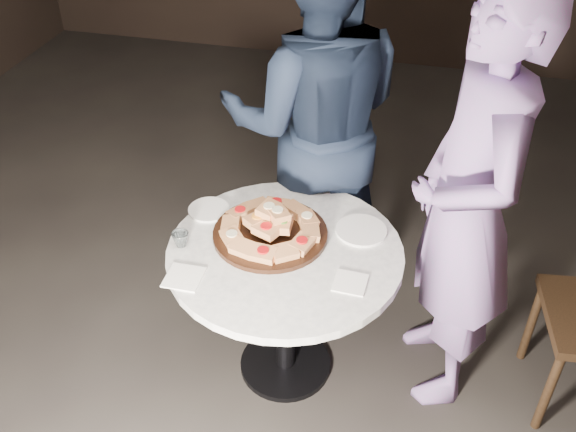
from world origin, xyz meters
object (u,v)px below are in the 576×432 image
at_px(table, 285,274).
at_px(chair_far, 330,151).
at_px(water_glass, 181,239).
at_px(focaccia_pile, 270,225).
at_px(diner_navy, 315,121).
at_px(serving_board, 270,234).
at_px(diner_teal, 466,210).

height_order(table, chair_far, chair_far).
bearing_deg(chair_far, water_glass, 84.11).
xyz_separation_m(table, focaccia_pile, (-0.08, 0.07, 0.19)).
distance_m(focaccia_pile, diner_navy, 0.63).
bearing_deg(focaccia_pile, diner_navy, 84.81).
distance_m(table, water_glass, 0.45).
xyz_separation_m(serving_board, focaccia_pile, (0.00, 0.00, 0.04)).
bearing_deg(diner_navy, table, 81.29).
height_order(table, diner_teal, diner_teal).
relative_size(table, water_glass, 16.92).
height_order(serving_board, diner_teal, diner_teal).
height_order(table, water_glass, water_glass).
bearing_deg(diner_navy, water_glass, 52.07).
bearing_deg(diner_teal, focaccia_pile, -100.15).
bearing_deg(table, water_glass, -169.71).
height_order(focaccia_pile, diner_navy, diner_navy).
relative_size(diner_navy, diner_teal, 1.01).
bearing_deg(serving_board, diner_teal, 6.08).
relative_size(focaccia_pile, chair_far, 0.55).
relative_size(serving_board, chair_far, 0.62).
distance_m(water_glass, chair_far, 1.38).
bearing_deg(water_glass, serving_board, 23.33).
distance_m(chair_far, diner_teal, 1.37).
distance_m(diner_navy, diner_teal, 0.87).
relative_size(focaccia_pile, water_glass, 6.13).
bearing_deg(serving_board, water_glass, -156.67).
xyz_separation_m(focaccia_pile, diner_navy, (0.06, 0.61, 0.16)).
xyz_separation_m(water_glass, diner_navy, (0.39, 0.75, 0.18)).
bearing_deg(diner_navy, focaccia_pile, 74.13).
distance_m(focaccia_pile, water_glass, 0.36).
height_order(chair_far, diner_navy, diner_navy).
distance_m(table, chair_far, 1.23).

